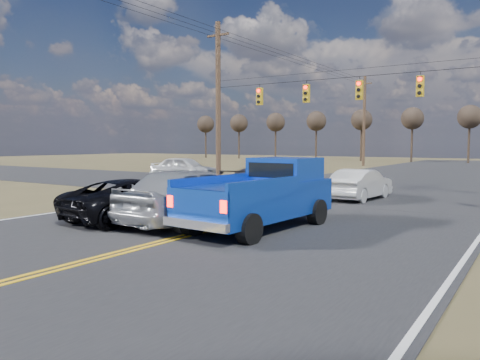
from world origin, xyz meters
The scene contains 12 objects.
ground centered at (0.00, 0.00, 0.00)m, with size 160.00×160.00×0.00m, color brown.
road_main centered at (0.00, 10.00, 0.00)m, with size 14.00×120.00×0.02m, color #28282B.
road_cross centered at (0.00, 18.00, 0.00)m, with size 120.00×12.00×0.02m, color #28282B.
signal_gantry centered at (0.50, 17.79, 5.06)m, with size 19.60×4.83×10.00m.
utility_poles centered at (0.00, 17.00, 5.23)m, with size 19.60×58.32×10.00m.
treeline centered at (0.00, 26.96, 5.70)m, with size 87.00×117.80×7.40m.
pickup_truck centered at (1.18, 6.12, 1.02)m, with size 2.54×5.73×2.10m.
silver_suv centered at (-1.23, 5.76, 0.93)m, with size 2.19×5.43×1.85m, color #9FA2A7.
black_suv centered at (-3.13, 5.22, 0.69)m, with size 2.30×5.00×1.39m, color black.
white_car_queue centered at (1.23, 14.81, 0.70)m, with size 1.47×4.23×1.39m, color #BEBEBE.
dgrey_car_queue centered at (-2.47, 12.52, 0.75)m, with size 2.10×5.17×1.50m, color #302F34.
cross_car_west centered at (-12.67, 19.08, 0.83)m, with size 4.85×1.95×1.65m, color silver.
Camera 1 is at (8.18, -5.84, 2.56)m, focal length 35.00 mm.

